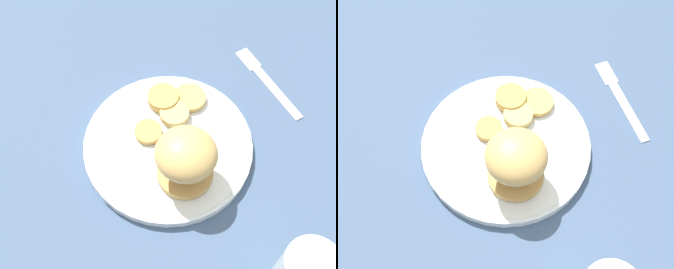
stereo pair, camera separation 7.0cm
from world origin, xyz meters
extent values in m
plane|color=#3D5170|center=(0.00, 0.00, 0.00)|extent=(4.00, 4.00, 0.00)
cylinder|color=white|center=(0.00, 0.00, 0.01)|extent=(0.26, 0.26, 0.02)
torus|color=white|center=(0.00, 0.00, 0.01)|extent=(0.26, 0.26, 0.01)
cylinder|color=tan|center=(-0.01, -0.06, 0.02)|extent=(0.08, 0.08, 0.01)
ellipsoid|color=brown|center=(-0.01, -0.06, 0.05)|extent=(0.05, 0.05, 0.01)
ellipsoid|color=#563323|center=(0.00, -0.06, 0.04)|extent=(0.05, 0.04, 0.01)
ellipsoid|color=brown|center=(-0.02, -0.04, 0.04)|extent=(0.04, 0.04, 0.02)
ellipsoid|color=brown|center=(-0.01, -0.04, 0.04)|extent=(0.05, 0.05, 0.02)
ellipsoid|color=brown|center=(0.01, -0.04, 0.05)|extent=(0.04, 0.05, 0.01)
ellipsoid|color=tan|center=(-0.01, -0.06, 0.08)|extent=(0.09, 0.09, 0.05)
cylinder|color=#DBB766|center=(0.03, 0.04, 0.02)|extent=(0.05, 0.05, 0.01)
cylinder|color=tan|center=(-0.02, 0.03, 0.02)|extent=(0.04, 0.04, 0.01)
cylinder|color=tan|center=(0.04, 0.07, 0.02)|extent=(0.05, 0.05, 0.02)
cylinder|color=tan|center=(0.07, 0.05, 0.02)|extent=(0.05, 0.05, 0.01)
cube|color=silver|center=(0.21, -0.01, 0.00)|extent=(0.02, 0.12, 0.00)
cube|color=silver|center=(0.22, 0.08, 0.00)|extent=(0.03, 0.05, 0.00)
camera|label=1|loc=(-0.19, -0.30, 0.64)|focal=50.00mm
camera|label=2|loc=(-0.13, -0.33, 0.64)|focal=50.00mm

